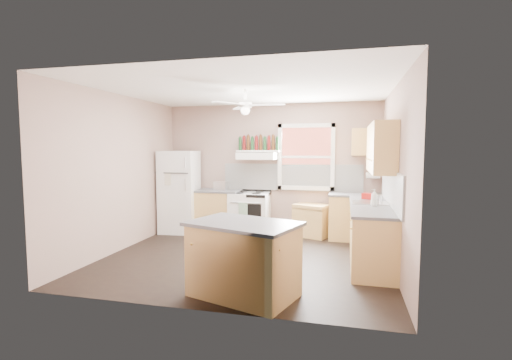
% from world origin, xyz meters
% --- Properties ---
extents(floor, '(4.50, 4.50, 0.00)m').
position_xyz_m(floor, '(0.00, 0.00, 0.00)').
color(floor, black).
rests_on(floor, ground).
extents(ceiling, '(4.50, 4.50, 0.00)m').
position_xyz_m(ceiling, '(0.00, 0.00, 2.70)').
color(ceiling, white).
rests_on(ceiling, ground).
extents(wall_back, '(4.50, 0.05, 2.70)m').
position_xyz_m(wall_back, '(0.00, 2.02, 1.35)').
color(wall_back, gray).
rests_on(wall_back, ground).
extents(wall_right, '(0.05, 4.00, 2.70)m').
position_xyz_m(wall_right, '(2.27, 0.00, 1.35)').
color(wall_right, gray).
rests_on(wall_right, ground).
extents(wall_left, '(0.05, 4.00, 2.70)m').
position_xyz_m(wall_left, '(-2.27, 0.00, 1.35)').
color(wall_left, gray).
rests_on(wall_left, ground).
extents(backsplash_back, '(2.90, 0.03, 0.55)m').
position_xyz_m(backsplash_back, '(0.45, 1.99, 1.18)').
color(backsplash_back, white).
rests_on(backsplash_back, wall_back).
extents(backsplash_right, '(0.03, 2.60, 0.55)m').
position_xyz_m(backsplash_right, '(2.23, 0.30, 1.18)').
color(backsplash_right, white).
rests_on(backsplash_right, wall_right).
extents(window_view, '(1.00, 0.02, 1.20)m').
position_xyz_m(window_view, '(0.75, 1.98, 1.60)').
color(window_view, brown).
rests_on(window_view, wall_back).
extents(window_frame, '(1.16, 0.07, 1.36)m').
position_xyz_m(window_frame, '(0.75, 1.96, 1.60)').
color(window_frame, white).
rests_on(window_frame, wall_back).
extents(refrigerator, '(0.80, 0.78, 1.72)m').
position_xyz_m(refrigerator, '(-1.87, 1.52, 0.86)').
color(refrigerator, white).
rests_on(refrigerator, floor).
extents(base_cabinet_left, '(0.90, 0.60, 0.86)m').
position_xyz_m(base_cabinet_left, '(-1.06, 1.70, 0.43)').
color(base_cabinet_left, tan).
rests_on(base_cabinet_left, floor).
extents(counter_left, '(0.92, 0.62, 0.04)m').
position_xyz_m(counter_left, '(-1.06, 1.70, 0.88)').
color(counter_left, '#49494C').
rests_on(counter_left, base_cabinet_left).
extents(toaster, '(0.30, 0.20, 0.18)m').
position_xyz_m(toaster, '(-1.00, 1.69, 0.99)').
color(toaster, silver).
rests_on(toaster, counter_left).
extents(stove, '(0.80, 0.66, 0.86)m').
position_xyz_m(stove, '(-0.37, 1.70, 0.43)').
color(stove, white).
rests_on(stove, floor).
extents(range_hood, '(0.78, 0.50, 0.14)m').
position_xyz_m(range_hood, '(-0.23, 1.75, 1.62)').
color(range_hood, white).
rests_on(range_hood, wall_back).
extents(bottle_shelf, '(0.90, 0.26, 0.03)m').
position_xyz_m(bottle_shelf, '(-0.23, 1.87, 1.72)').
color(bottle_shelf, white).
rests_on(bottle_shelf, range_hood).
extents(cart, '(0.77, 0.64, 0.66)m').
position_xyz_m(cart, '(0.89, 1.75, 0.33)').
color(cart, tan).
rests_on(cart, floor).
extents(base_cabinet_corner, '(1.00, 0.60, 0.86)m').
position_xyz_m(base_cabinet_corner, '(1.75, 1.70, 0.43)').
color(base_cabinet_corner, tan).
rests_on(base_cabinet_corner, floor).
extents(base_cabinet_right, '(0.60, 2.20, 0.86)m').
position_xyz_m(base_cabinet_right, '(1.95, 0.30, 0.43)').
color(base_cabinet_right, tan).
rests_on(base_cabinet_right, floor).
extents(counter_corner, '(1.02, 0.62, 0.04)m').
position_xyz_m(counter_corner, '(1.75, 1.70, 0.88)').
color(counter_corner, '#49494C').
rests_on(counter_corner, base_cabinet_corner).
extents(counter_right, '(0.62, 2.22, 0.04)m').
position_xyz_m(counter_right, '(1.94, 0.30, 0.88)').
color(counter_right, '#49494C').
rests_on(counter_right, base_cabinet_right).
extents(sink, '(0.55, 0.45, 0.03)m').
position_xyz_m(sink, '(1.94, 0.50, 0.90)').
color(sink, silver).
rests_on(sink, counter_right).
extents(faucet, '(0.03, 0.03, 0.14)m').
position_xyz_m(faucet, '(2.10, 0.50, 0.97)').
color(faucet, silver).
rests_on(faucet, sink).
extents(upper_cabinet_right, '(0.33, 1.80, 0.76)m').
position_xyz_m(upper_cabinet_right, '(2.08, 0.50, 1.78)').
color(upper_cabinet_right, tan).
rests_on(upper_cabinet_right, wall_right).
extents(upper_cabinet_corner, '(0.60, 0.33, 0.52)m').
position_xyz_m(upper_cabinet_corner, '(1.95, 1.83, 1.90)').
color(upper_cabinet_corner, tan).
rests_on(upper_cabinet_corner, wall_back).
extents(paper_towel, '(0.26, 0.12, 0.12)m').
position_xyz_m(paper_towel, '(2.07, 1.86, 1.25)').
color(paper_towel, white).
rests_on(paper_towel, wall_back).
extents(island, '(1.37, 1.09, 0.86)m').
position_xyz_m(island, '(0.38, -1.48, 0.43)').
color(island, tan).
rests_on(island, floor).
extents(island_top, '(1.46, 1.18, 0.04)m').
position_xyz_m(island_top, '(0.38, -1.48, 0.88)').
color(island_top, '#49494C').
rests_on(island_top, island).
extents(ceiling_fan_hub, '(0.20, 0.20, 0.08)m').
position_xyz_m(ceiling_fan_hub, '(0.00, 0.00, 2.45)').
color(ceiling_fan_hub, white).
rests_on(ceiling_fan_hub, ceiling).
extents(soap_bottle, '(0.13, 0.13, 0.26)m').
position_xyz_m(soap_bottle, '(1.98, 0.17, 1.03)').
color(soap_bottle, silver).
rests_on(soap_bottle, counter_right).
extents(red_caddy, '(0.21, 0.18, 0.10)m').
position_xyz_m(red_caddy, '(1.93, 0.97, 0.95)').
color(red_caddy, '#AD130E').
rests_on(red_caddy, counter_right).
extents(wine_bottles, '(0.86, 0.06, 0.31)m').
position_xyz_m(wine_bottles, '(-0.23, 1.87, 1.88)').
color(wine_bottles, '#143819').
rests_on(wine_bottles, bottle_shelf).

